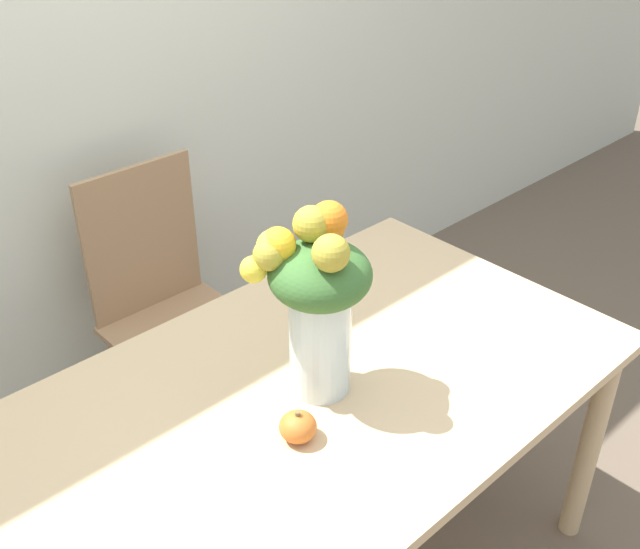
# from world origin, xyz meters

# --- Properties ---
(wall_back) EXTENTS (8.00, 0.06, 2.70)m
(wall_back) POSITION_xyz_m (0.00, 1.12, 1.35)
(wall_back) COLOR silver
(wall_back) RESTS_ON ground_plane
(dining_table) EXTENTS (1.57, 0.89, 0.73)m
(dining_table) POSITION_xyz_m (0.00, 0.00, 0.64)
(dining_table) COLOR #D1B284
(dining_table) RESTS_ON ground_plane
(flower_vase) EXTENTS (0.25, 0.22, 0.45)m
(flower_vase) POSITION_xyz_m (0.03, -0.01, 0.97)
(flower_vase) COLOR silver
(flower_vase) RESTS_ON dining_table
(pumpkin) EXTENTS (0.08, 0.08, 0.07)m
(pumpkin) POSITION_xyz_m (-0.11, -0.10, 0.76)
(pumpkin) COLOR orange
(pumpkin) RESTS_ON dining_table
(dining_chair_near_window) EXTENTS (0.42, 0.42, 0.95)m
(dining_chair_near_window) POSITION_xyz_m (0.14, 0.80, 0.48)
(dining_chair_near_window) COLOR #9E7A56
(dining_chair_near_window) RESTS_ON ground_plane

